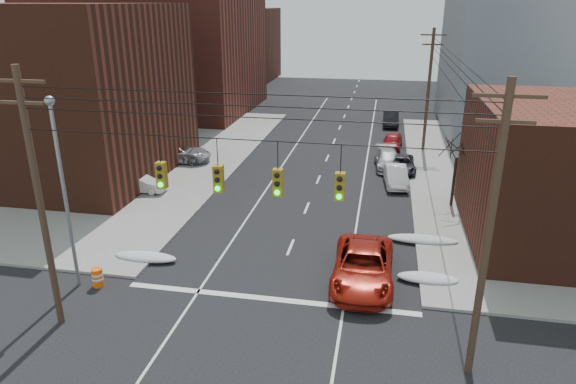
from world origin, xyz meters
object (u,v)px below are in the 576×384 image
at_px(parked_car_a, 376,260).
at_px(parked_car_c, 401,164).
at_px(parked_car_f, 391,119).
at_px(lot_car_c, 104,166).
at_px(parked_car_d, 388,159).
at_px(parked_car_e, 392,141).
at_px(lot_car_a, 140,184).
at_px(construction_barrel, 98,277).
at_px(red_pickup, 363,266).
at_px(lot_car_d, 128,154).
at_px(lot_car_b, 179,153).
at_px(parked_car_b, 396,176).

relative_size(parked_car_a, parked_car_c, 0.80).
relative_size(parked_car_f, lot_car_c, 1.06).
relative_size(parked_car_a, parked_car_f, 0.77).
distance_m(parked_car_d, parked_car_e, 6.16).
distance_m(parked_car_e, lot_car_c, 25.84).
distance_m(lot_car_a, construction_barrel, 12.96).
relative_size(red_pickup, parked_car_f, 1.33).
bearing_deg(parked_car_f, construction_barrel, -111.57).
height_order(lot_car_c, lot_car_d, lot_car_d).
relative_size(parked_car_e, construction_barrel, 4.58).
distance_m(parked_car_d, lot_car_b, 17.80).
bearing_deg(red_pickup, construction_barrel, -167.89).
distance_m(parked_car_d, parked_car_f, 15.87).
bearing_deg(parked_car_d, parked_car_f, 84.07).
bearing_deg(parked_car_b, lot_car_a, -169.23).
distance_m(parked_car_a, lot_car_b, 23.45).
xyz_separation_m(parked_car_e, lot_car_c, (-22.67, -12.41, 0.07)).
relative_size(parked_car_b, parked_car_d, 0.88).
bearing_deg(lot_car_a, lot_car_c, 52.65).
bearing_deg(lot_car_b, parked_car_d, -90.04).
xyz_separation_m(parked_car_c, parked_car_e, (-0.75, 7.01, 0.09)).
bearing_deg(lot_car_c, parked_car_a, -100.16).
distance_m(parked_car_f, lot_car_c, 31.56).
bearing_deg(parked_car_e, lot_car_a, -133.32).
height_order(parked_car_a, lot_car_c, lot_car_c).
bearing_deg(lot_car_c, lot_car_d, 8.13).
bearing_deg(parked_car_c, lot_car_a, -156.44).
height_order(red_pickup, parked_car_e, red_pickup).
bearing_deg(lot_car_b, parked_car_e, -72.19).
relative_size(parked_car_c, lot_car_c, 1.03).
xyz_separation_m(lot_car_b, lot_car_d, (-4.09, -1.13, -0.02)).
relative_size(parked_car_b, parked_car_f, 0.92).
bearing_deg(lot_car_c, red_pickup, -103.31).
xyz_separation_m(parked_car_b, lot_car_b, (-18.30, 2.23, 0.18)).
bearing_deg(parked_car_f, parked_car_c, -88.18).
bearing_deg(parked_car_f, lot_car_b, -136.24).
distance_m(lot_car_b, construction_barrel, 20.36).
bearing_deg(construction_barrel, lot_car_a, 106.88).
height_order(parked_car_c, lot_car_c, lot_car_c).
height_order(parked_car_d, lot_car_d, lot_car_d).
xyz_separation_m(red_pickup, parked_car_a, (0.58, 1.24, -0.25)).
xyz_separation_m(parked_car_b, parked_car_c, (0.48, 3.40, -0.08)).
height_order(parked_car_a, parked_car_c, parked_car_c).
relative_size(parked_car_a, lot_car_c, 0.82).
bearing_deg(lot_car_c, parked_car_d, -56.22).
distance_m(red_pickup, parked_car_d, 19.26).
xyz_separation_m(parked_car_e, lot_car_d, (-22.12, -9.32, 0.16)).
bearing_deg(parked_car_f, lot_car_a, -126.16).
height_order(parked_car_c, parked_car_d, parked_car_d).
relative_size(parked_car_a, lot_car_d, 0.85).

